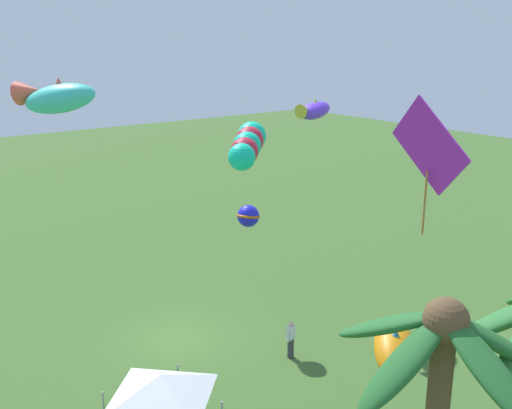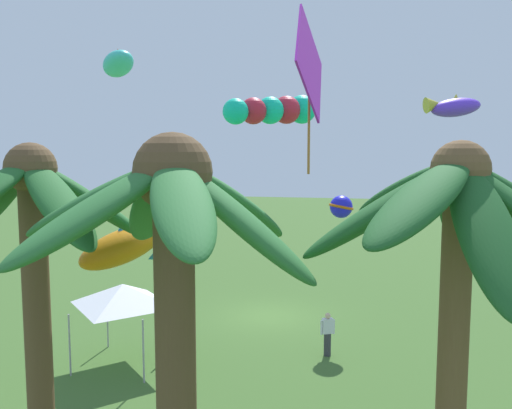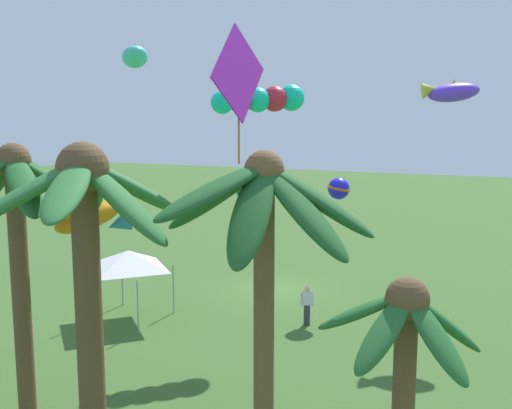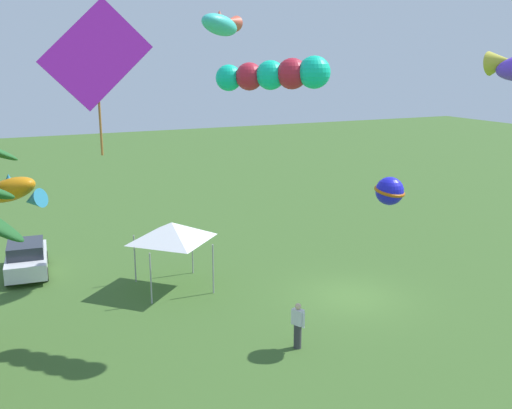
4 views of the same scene
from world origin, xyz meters
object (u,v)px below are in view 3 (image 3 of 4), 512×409
object	(u,v)px
palm_tree_2	(18,214)
palm_tree_3	(404,359)
kite_fish_4	(135,56)
kite_ball_0	(339,189)
kite_tube_5	(262,100)
kite_diamond_1	(239,75)
palm_tree_1	(264,226)
kite_fish_3	(92,218)
spectator_0	(307,305)
kite_fish_2	(450,92)
festival_tent	(128,260)
palm_tree_0	(84,228)

from	to	relation	value
palm_tree_2	palm_tree_3	bearing A→B (deg)	171.39
palm_tree_3	kite_fish_4	world-z (taller)	kite_fish_4
palm_tree_2	kite_ball_0	world-z (taller)	palm_tree_2
kite_fish_4	kite_tube_5	distance (m)	6.63
kite_diamond_1	kite_tube_5	distance (m)	6.41
palm_tree_1	kite_fish_3	world-z (taller)	palm_tree_1
spectator_0	kite_ball_0	bearing A→B (deg)	-95.17
palm_tree_1	kite_fish_4	bearing A→B (deg)	-45.86
kite_fish_2	kite_fish_3	xyz separation A→B (m)	(8.47, 12.19, -3.85)
spectator_0	kite_fish_2	bearing A→B (deg)	-138.95
palm_tree_2	festival_tent	size ratio (longest dim) A/B	2.65
festival_tent	kite_diamond_1	bearing A→B (deg)	150.48
kite_ball_0	kite_fish_4	distance (m)	10.62
kite_ball_0	festival_tent	bearing A→B (deg)	36.64
palm_tree_1	festival_tent	xyz separation A→B (m)	(9.44, -8.28, -3.52)
palm_tree_1	spectator_0	world-z (taller)	palm_tree_1
festival_tent	kite_fish_3	bearing A→B (deg)	117.42
kite_tube_5	palm_tree_0	bearing A→B (deg)	91.54
palm_tree_0	kite_fish_4	size ratio (longest dim) A/B	2.97
palm_tree_3	festival_tent	xyz separation A→B (m)	(12.64, -9.48, -1.56)
palm_tree_0	kite_fish_2	distance (m)	16.77
palm_tree_0	kite_fish_3	bearing A→B (deg)	-54.19
spectator_0	festival_tent	xyz separation A→B (m)	(6.93, 2.14, 1.65)
palm_tree_1	kite_fish_2	xyz separation A→B (m)	(-2.14, -14.47, 3.23)
palm_tree_0	kite_diamond_1	bearing A→B (deg)	-106.94
palm_tree_3	kite_ball_0	bearing A→B (deg)	-69.97
palm_tree_2	kite_tube_5	world-z (taller)	kite_tube_5
palm_tree_1	kite_fish_4	world-z (taller)	kite_fish_4
palm_tree_2	kite_ball_0	bearing A→B (deg)	-110.70
festival_tent	kite_fish_3	xyz separation A→B (m)	(-3.11, 6.00, 2.90)
kite_fish_4	kite_tube_5	world-z (taller)	kite_fish_4
palm_tree_1	palm_tree_3	distance (m)	3.94
kite_ball_0	palm_tree_1	bearing A→B (deg)	99.22
festival_tent	kite_diamond_1	size ratio (longest dim) A/B	0.71
palm_tree_3	kite_fish_4	bearing A→B (deg)	-41.39
palm_tree_1	kite_tube_5	size ratio (longest dim) A/B	2.43
kite_fish_3	kite_tube_5	world-z (taller)	kite_tube_5
festival_tent	palm_tree_0	bearing A→B (deg)	120.34
palm_tree_2	kite_fish_4	distance (m)	12.46
palm_tree_1	festival_tent	world-z (taller)	palm_tree_1
kite_fish_4	kite_fish_2	bearing A→B (deg)	-165.67
palm_tree_3	kite_tube_5	size ratio (longest dim) A/B	1.77
kite_ball_0	kite_fish_3	xyz separation A→B (m)	(4.11, 11.37, 0.24)
palm_tree_1	palm_tree_2	bearing A→B (deg)	-2.96
kite_fish_2	kite_fish_3	bearing A→B (deg)	55.22
festival_tent	kite_ball_0	size ratio (longest dim) A/B	2.04
palm_tree_0	spectator_0	xyz separation A→B (m)	(-1.70, -11.07, -4.92)
festival_tent	kite_tube_5	xyz separation A→B (m)	(-4.93, -2.28, 6.41)
kite_fish_2	palm_tree_2	bearing A→B (deg)	56.38
kite_ball_0	kite_tube_5	bearing A→B (deg)	53.41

